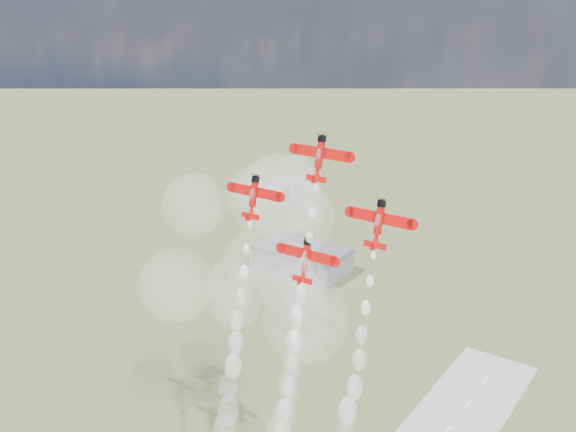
% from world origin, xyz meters
% --- Properties ---
extents(hangar, '(50.00, 28.00, 13.00)m').
position_xyz_m(hangar, '(-120.00, 180.00, 6.50)').
color(hangar, gray).
rests_on(hangar, ground).
extents(plane_lead, '(13.28, 4.87, 9.35)m').
position_xyz_m(plane_lead, '(-3.02, 7.83, 114.91)').
color(plane_lead, red).
rests_on(plane_lead, ground).
extents(plane_left, '(13.28, 4.87, 9.35)m').
position_xyz_m(plane_left, '(-17.92, 5.43, 104.76)').
color(plane_left, red).
rests_on(plane_left, ground).
extents(plane_right, '(13.28, 4.87, 9.35)m').
position_xyz_m(plane_right, '(11.88, 5.43, 104.76)').
color(plane_right, red).
rests_on(plane_right, ground).
extents(plane_slot, '(13.28, 4.87, 9.35)m').
position_xyz_m(plane_slot, '(-3.02, 3.03, 94.62)').
color(plane_slot, red).
rests_on(plane_slot, ground).
extents(smoke_trail_lead, '(6.18, 15.53, 54.72)m').
position_xyz_m(smoke_trail_lead, '(-2.97, -3.40, 68.03)').
color(smoke_trail_lead, white).
rests_on(smoke_trail_lead, plane_lead).
extents(smoke_trail_left, '(5.49, 15.28, 55.16)m').
position_xyz_m(smoke_trail_left, '(-18.02, -5.54, 57.92)').
color(smoke_trail_left, white).
rests_on(smoke_trail_left, plane_left).
extents(drifted_smoke_cloud, '(68.20, 37.85, 53.61)m').
position_xyz_m(drifted_smoke_cloud, '(-30.80, 23.29, 82.69)').
color(drifted_smoke_cloud, white).
rests_on(drifted_smoke_cloud, ground).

